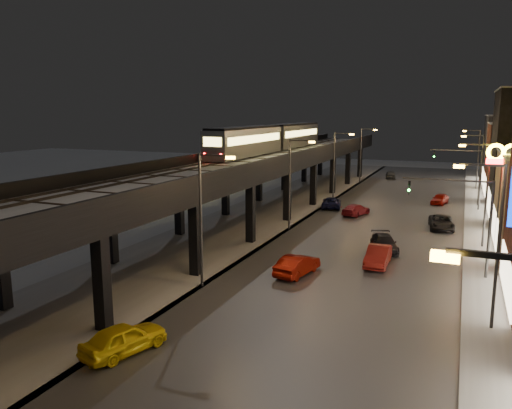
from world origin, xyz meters
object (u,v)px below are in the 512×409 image
(car_far_white, at_px, (391,175))
(car_onc_silver, at_px, (378,257))
(car_mid_dark, at_px, (356,210))
(car_onc_red, at_px, (440,199))
(subway_train, at_px, (272,138))
(car_near_white, at_px, (297,266))
(car_mid_silver, at_px, (331,203))
(car_onc_white, at_px, (384,244))
(car_taxi, at_px, (124,339))
(car_onc_dark, at_px, (441,223))

(car_far_white, height_order, car_onc_silver, car_onc_silver)
(car_mid_dark, xyz_separation_m, car_onc_red, (8.44, 11.12, 0.03))
(subway_train, relative_size, car_near_white, 7.66)
(car_near_white, xyz_separation_m, car_far_white, (-1.26, 57.16, -0.06))
(car_mid_silver, xyz_separation_m, car_onc_white, (8.88, -17.12, 0.01))
(car_near_white, relative_size, car_mid_silver, 0.94)
(car_taxi, relative_size, car_mid_silver, 0.92)
(car_mid_dark, bearing_deg, car_mid_silver, -25.93)
(subway_train, height_order, car_taxi, subway_train)
(car_mid_dark, distance_m, car_onc_silver, 18.97)
(car_mid_dark, bearing_deg, car_onc_dark, 175.16)
(car_far_white, bearing_deg, car_onc_red, 102.96)
(car_mid_dark, xyz_separation_m, car_onc_white, (5.22, -13.84, 0.03))
(car_far_white, height_order, car_onc_dark, car_onc_dark)
(subway_train, bearing_deg, car_onc_silver, -53.75)
(car_taxi, height_order, car_onc_silver, car_taxi)
(car_near_white, distance_m, car_mid_silver, 26.29)
(car_onc_dark, distance_m, car_onc_white, 11.10)
(subway_train, bearing_deg, car_onc_dark, -24.26)
(subway_train, distance_m, car_far_white, 31.41)
(car_taxi, bearing_deg, car_near_white, -87.89)
(car_taxi, bearing_deg, car_mid_dark, -77.82)
(car_taxi, relative_size, car_onc_silver, 0.97)
(car_mid_silver, xyz_separation_m, car_onc_red, (12.10, 7.85, 0.00))
(subway_train, height_order, car_near_white, subway_train)
(car_mid_dark, relative_size, car_far_white, 1.10)
(subway_train, relative_size, car_mid_silver, 7.22)
(car_taxi, bearing_deg, car_onc_dark, -93.22)
(car_mid_dark, distance_m, car_far_white, 34.47)
(subway_train, xyz_separation_m, car_mid_silver, (8.93, -3.06, -7.62))
(subway_train, relative_size, car_onc_red, 8.80)
(subway_train, distance_m, car_onc_dark, 25.17)
(car_taxi, distance_m, car_onc_white, 25.02)
(car_near_white, relative_size, car_mid_dark, 1.02)
(car_mid_dark, height_order, car_onc_dark, car_onc_dark)
(car_onc_silver, distance_m, car_onc_red, 29.47)
(car_mid_dark, relative_size, car_onc_red, 1.13)
(subway_train, height_order, car_onc_silver, subway_train)
(car_onc_silver, height_order, car_onc_red, car_onc_silver)
(subway_train, xyz_separation_m, car_taxi, (8.91, -43.56, -7.54))
(car_mid_silver, distance_m, car_mid_dark, 4.91)
(car_onc_silver, bearing_deg, car_mid_dark, 105.77)
(car_mid_dark, height_order, car_onc_white, car_onc_white)
(car_onc_white, relative_size, car_onc_red, 1.18)
(car_taxi, relative_size, car_mid_dark, 0.99)
(car_mid_silver, xyz_separation_m, car_onc_silver, (9.06, -21.47, 0.08))
(car_taxi, height_order, car_far_white, car_taxi)
(subway_train, height_order, car_mid_silver, subway_train)
(car_taxi, height_order, car_mid_dark, car_taxi)
(car_near_white, height_order, car_onc_dark, car_near_white)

